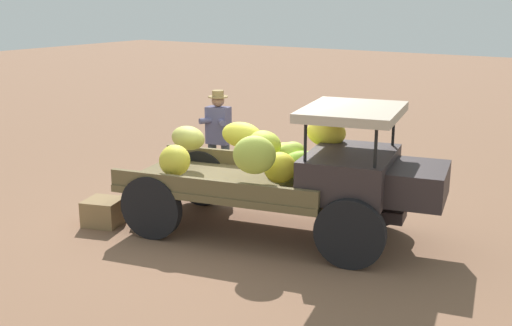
% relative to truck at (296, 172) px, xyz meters
% --- Properties ---
extents(ground_plane, '(60.00, 60.00, 0.00)m').
position_rel_truck_xyz_m(ground_plane, '(-0.88, 0.04, -0.94)').
color(ground_plane, '#845D45').
extents(truck, '(4.64, 2.49, 1.89)m').
position_rel_truck_xyz_m(truck, '(0.00, 0.00, 0.00)').
color(truck, '#2F2627').
rests_on(truck, ground).
extents(farmer, '(0.52, 0.48, 1.73)m').
position_rel_truck_xyz_m(farmer, '(-2.28, 1.29, 0.05)').
color(farmer, '#373F4A').
rests_on(farmer, ground).
extents(wooden_crate, '(0.64, 0.64, 0.38)m').
position_rel_truck_xyz_m(wooden_crate, '(-2.61, -1.15, -0.75)').
color(wooden_crate, olive).
rests_on(wooden_crate, ground).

